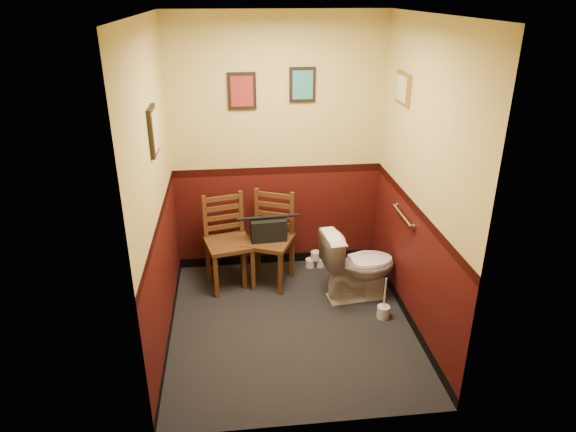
{
  "coord_description": "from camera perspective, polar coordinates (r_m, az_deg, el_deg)",
  "views": [
    {
      "loc": [
        -0.47,
        -3.93,
        2.87
      ],
      "look_at": [
        0.0,
        0.25,
        1.0
      ],
      "focal_mm": 32.0,
      "sensor_mm": 36.0,
      "label": 1
    }
  ],
  "objects": [
    {
      "name": "ceiling",
      "position": [
        3.96,
        0.44,
        21.5
      ],
      "size": [
        2.2,
        2.4,
        0.0
      ],
      "primitive_type": "cube",
      "rotation": [
        3.14,
        0.0,
        0.0
      ],
      "color": "silver",
      "rests_on": "ground"
    },
    {
      "name": "framed_print_left",
      "position": [
        4.2,
        -14.74,
        9.13
      ],
      "size": [
        0.04,
        0.3,
        0.38
      ],
      "color": "black",
      "rests_on": "wall_left"
    },
    {
      "name": "framed_print_back_a",
      "position": [
        5.2,
        -5.14,
        13.66
      ],
      "size": [
        0.28,
        0.04,
        0.36
      ],
      "color": "black",
      "rests_on": "wall_back"
    },
    {
      "name": "tp_stack",
      "position": [
        5.78,
        3.05,
        -4.93
      ],
      "size": [
        0.22,
        0.11,
        0.19
      ],
      "color": "silver",
      "rests_on": "floor"
    },
    {
      "name": "framed_print_right",
      "position": [
        4.86,
        12.64,
        13.69
      ],
      "size": [
        0.04,
        0.34,
        0.28
      ],
      "color": "olive",
      "rests_on": "wall_right"
    },
    {
      "name": "handbag",
      "position": [
        5.24,
        -2.2,
        -1.46
      ],
      "size": [
        0.37,
        0.21,
        0.26
      ],
      "rotation": [
        0.0,
        0.0,
        0.08
      ],
      "color": "black",
      "rests_on": "chair_right"
    },
    {
      "name": "framed_print_back_b",
      "position": [
        5.24,
        1.62,
        14.38
      ],
      "size": [
        0.26,
        0.04,
        0.34
      ],
      "color": "black",
      "rests_on": "wall_back"
    },
    {
      "name": "toilet",
      "position": [
        5.15,
        7.82,
        -5.44
      ],
      "size": [
        0.78,
        0.49,
        0.72
      ],
      "primitive_type": "imported",
      "rotation": [
        0.0,
        0.0,
        1.69
      ],
      "color": "white",
      "rests_on": "floor"
    },
    {
      "name": "chair_right",
      "position": [
        5.34,
        -2.02,
        -2.58
      ],
      "size": [
        0.6,
        0.6,
        0.97
      ],
      "rotation": [
        0.0,
        0.0,
        -0.42
      ],
      "color": "#543319",
      "rests_on": "floor"
    },
    {
      "name": "wall_front",
      "position": [
        3.16,
        2.97,
        -4.8
      ],
      "size": [
        2.2,
        0.0,
        2.7
      ],
      "primitive_type": "cube",
      "rotation": [
        -1.57,
        0.0,
        0.0
      ],
      "color": "#3B0D0B",
      "rests_on": "ground"
    },
    {
      "name": "chair_left",
      "position": [
        5.33,
        -6.71,
        -2.86
      ],
      "size": [
        0.54,
        0.54,
        0.96
      ],
      "rotation": [
        0.0,
        0.0,
        0.23
      ],
      "color": "#543319",
      "rests_on": "floor"
    },
    {
      "name": "grab_bar",
      "position": [
        4.85,
        12.65,
        0.04
      ],
      "size": [
        0.05,
        0.56,
        0.06
      ],
      "color": "silver",
      "rests_on": "wall_right"
    },
    {
      "name": "wall_left",
      "position": [
        4.26,
        -14.48,
        2.27
      ],
      "size": [
        0.0,
        2.4,
        2.7
      ],
      "primitive_type": "cube",
      "rotation": [
        1.57,
        0.0,
        1.57
      ],
      "color": "#3B0D0B",
      "rests_on": "ground"
    },
    {
      "name": "toilet_brush",
      "position": [
        5.03,
        10.56,
        -10.34
      ],
      "size": [
        0.12,
        0.12,
        0.43
      ],
      "color": "silver",
      "rests_on": "floor"
    },
    {
      "name": "wall_right",
      "position": [
        4.5,
        14.45,
        3.43
      ],
      "size": [
        0.0,
        2.4,
        2.7
      ],
      "primitive_type": "cube",
      "rotation": [
        1.57,
        0.0,
        -1.57
      ],
      "color": "#3B0D0B",
      "rests_on": "ground"
    },
    {
      "name": "floor",
      "position": [
        4.89,
        0.34,
        -11.97
      ],
      "size": [
        2.2,
        2.4,
        0.0
      ],
      "primitive_type": "cube",
      "color": "black",
      "rests_on": "ground"
    },
    {
      "name": "wall_back",
      "position": [
        5.37,
        -1.15,
        7.52
      ],
      "size": [
        2.2,
        0.0,
        2.7
      ],
      "primitive_type": "cube",
      "rotation": [
        1.57,
        0.0,
        0.0
      ],
      "color": "#3B0D0B",
      "rests_on": "ground"
    }
  ]
}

